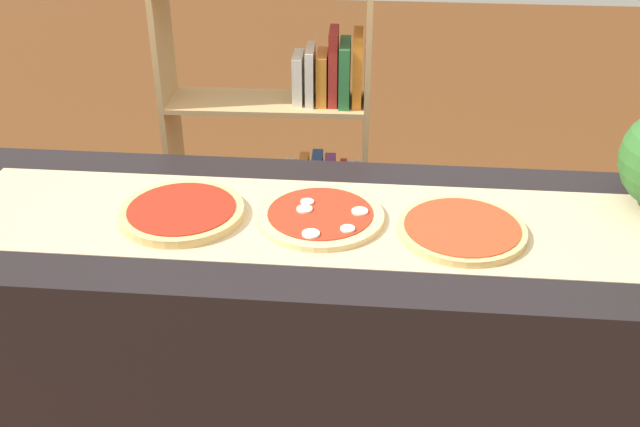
% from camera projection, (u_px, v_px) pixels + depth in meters
% --- Properties ---
extents(counter, '(2.05, 0.67, 0.95)m').
position_uv_depth(counter, '(320.00, 369.00, 2.05)').
color(counter, black).
rests_on(counter, ground_plane).
extents(parchment_paper, '(1.80, 0.41, 0.00)m').
position_uv_depth(parchment_paper, '(320.00, 220.00, 1.81)').
color(parchment_paper, tan).
rests_on(parchment_paper, counter).
extents(pizza_plain_0, '(0.30, 0.30, 0.02)m').
position_uv_depth(pizza_plain_0, '(182.00, 212.00, 1.82)').
color(pizza_plain_0, '#DBB26B').
rests_on(pizza_plain_0, parchment_paper).
extents(pizza_mozzarella_1, '(0.31, 0.31, 0.02)m').
position_uv_depth(pizza_mozzarella_1, '(320.00, 216.00, 1.81)').
color(pizza_mozzarella_1, '#E5C17F').
rests_on(pizza_mozzarella_1, parchment_paper).
extents(pizza_plain_2, '(0.30, 0.30, 0.02)m').
position_uv_depth(pizza_plain_2, '(462.00, 229.00, 1.75)').
color(pizza_plain_2, '#DBB26B').
rests_on(pizza_plain_2, parchment_paper).
extents(bookshelf, '(0.74, 0.26, 1.33)m').
position_uv_depth(bookshelf, '(296.00, 172.00, 2.81)').
color(bookshelf, tan).
rests_on(bookshelf, ground_plane).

